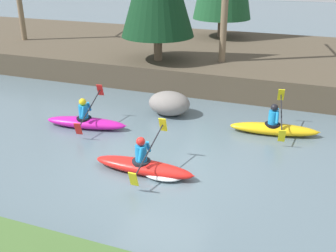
{
  "coord_description": "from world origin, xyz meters",
  "views": [
    {
      "loc": [
        3.44,
        -8.5,
        5.17
      ],
      "look_at": [
        -0.28,
        1.46,
        0.55
      ],
      "focal_mm": 42.0,
      "sensor_mm": 36.0,
      "label": 1
    }
  ],
  "objects_px": {
    "kayaker_middle": "(147,167)",
    "kayaker_lead": "(275,128)",
    "kayaker_trailing": "(86,121)",
    "boulder_midstream": "(169,103)"
  },
  "relations": [
    {
      "from": "kayaker_lead",
      "to": "boulder_midstream",
      "type": "bearing_deg",
      "value": 165.28
    },
    {
      "from": "kayaker_middle",
      "to": "boulder_midstream",
      "type": "distance_m",
      "value": 4.17
    },
    {
      "from": "kayaker_lead",
      "to": "boulder_midstream",
      "type": "distance_m",
      "value": 3.71
    },
    {
      "from": "kayaker_trailing",
      "to": "kayaker_middle",
      "type": "bearing_deg",
      "value": -41.77
    },
    {
      "from": "kayaker_lead",
      "to": "kayaker_trailing",
      "type": "height_order",
      "value": "same"
    },
    {
      "from": "kayaker_middle",
      "to": "kayaker_lead",
      "type": "bearing_deg",
      "value": 53.01
    },
    {
      "from": "kayaker_middle",
      "to": "kayaker_trailing",
      "type": "relative_size",
      "value": 0.99
    },
    {
      "from": "kayaker_middle",
      "to": "boulder_midstream",
      "type": "height_order",
      "value": "kayaker_middle"
    },
    {
      "from": "kayaker_lead",
      "to": "kayaker_trailing",
      "type": "distance_m",
      "value": 6.02
    },
    {
      "from": "kayaker_middle",
      "to": "boulder_midstream",
      "type": "relative_size",
      "value": 1.88
    }
  ]
}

